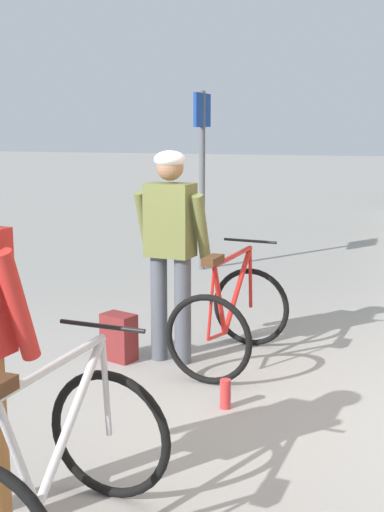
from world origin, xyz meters
name	(u,v)px	position (x,y,z in m)	size (l,w,h in m)	color
ground_plane	(201,404)	(0.00, 0.00, 0.00)	(80.00, 80.00, 0.00)	gray
cyclist_far_in_olive	(171,238)	(-0.49, 0.81, 1.05)	(0.64, 0.36, 1.76)	#4C515B
bicycle_near_silver	(55,472)	(-0.17, -1.83, 0.40)	(0.80, 1.13, 0.99)	black
bicycle_far_red	(231,317)	(0.00, 0.89, 0.40)	(0.83, 1.15, 0.99)	black
backpack_on_platform	(119,337)	(-0.92, 0.70, 0.20)	(0.28, 0.18, 0.40)	maroon
water_bottle_near_the_bikes	(225,394)	(0.19, -0.02, 0.11)	(0.08, 0.08, 0.21)	red
platform_sign_post	(202,150)	(-1.26, 4.45, 1.62)	(0.08, 0.70, 2.40)	#595B60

